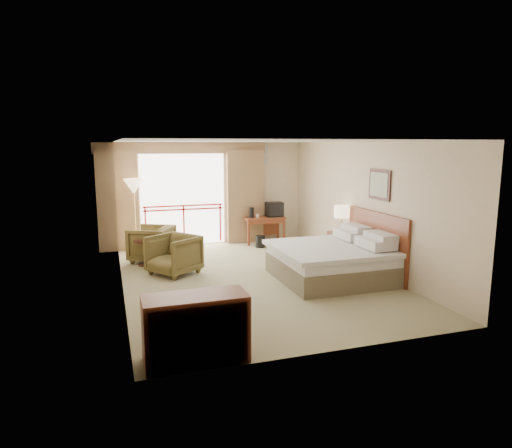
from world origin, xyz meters
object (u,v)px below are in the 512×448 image
object	(u,v)px
table_lamp	(342,212)
bed	(333,260)
wastebasket	(260,242)
nightstand	(341,247)
desk	(263,222)
tv	(274,209)
side_table	(146,248)
dresser	(196,329)
armchair_near	(174,274)
armchair_far	(152,261)
floor_lamp	(134,189)

from	to	relation	value
table_lamp	bed	bearing A→B (deg)	-123.85
wastebasket	nightstand	bearing A→B (deg)	-56.16
nightstand	desk	size ratio (longest dim) A/B	0.62
desk	nightstand	bearing A→B (deg)	-71.48
tv	side_table	world-z (taller)	tv
dresser	armchair_near	bearing A→B (deg)	85.56
table_lamp	armchair_far	bearing A→B (deg)	162.15
bed	floor_lamp	bearing A→B (deg)	135.01
bed	side_table	world-z (taller)	bed
tv	side_table	distance (m)	3.83
bed	dresser	xyz separation A→B (m)	(-3.24, -2.62, 0.04)
dresser	desk	bearing A→B (deg)	63.93
wastebasket	bed	bearing A→B (deg)	-81.44
armchair_far	floor_lamp	size ratio (longest dim) A/B	0.49
bed	wastebasket	size ratio (longest dim) A/B	7.03
nightstand	dresser	bearing A→B (deg)	-139.22
armchair_near	floor_lamp	size ratio (longest dim) A/B	0.49
floor_lamp	armchair_near	bearing A→B (deg)	-74.58
tv	bed	bearing A→B (deg)	-79.68
tv	side_table	bearing A→B (deg)	-146.60
tv	wastebasket	distance (m)	1.07
nightstand	dresser	world-z (taller)	dresser
side_table	table_lamp	bearing A→B (deg)	-13.12
tv	wastebasket	xyz separation A→B (m)	(-0.57, -0.50, -0.75)
desk	table_lamp	bearing A→B (deg)	-71.06
nightstand	wastebasket	world-z (taller)	nightstand
tv	armchair_far	distance (m)	3.66
bed	floor_lamp	xyz separation A→B (m)	(-3.57, 3.57, 1.19)
bed	dresser	size ratio (longest dim) A/B	1.68
armchair_far	desk	bearing A→B (deg)	138.49
desk	bed	bearing A→B (deg)	-90.83
tv	armchair_near	xyz separation A→B (m)	(-3.05, -2.29, -0.90)
table_lamp	tv	xyz separation A→B (m)	(-0.73, 2.39, -0.23)
tv	dresser	xyz separation A→B (m)	(-3.34, -6.24, -0.48)
bed	desk	size ratio (longest dim) A/B	1.96
wastebasket	dresser	size ratio (longest dim) A/B	0.24
bed	desk	bearing A→B (deg)	93.13
table_lamp	wastebasket	distance (m)	2.49
bed	side_table	bearing A→B (deg)	146.99
desk	wastebasket	size ratio (longest dim) A/B	3.59
table_lamp	dresser	xyz separation A→B (m)	(-4.07, -3.86, -0.71)
table_lamp	armchair_near	world-z (taller)	table_lamp
desk	armchair_far	xyz separation A→B (m)	(-3.08, -1.12, -0.55)
armchair_near	armchair_far	bearing A→B (deg)	159.75
wastebasket	side_table	bearing A→B (deg)	-163.19
armchair_near	dresser	xyz separation A→B (m)	(-0.28, -3.95, 0.42)
desk	dresser	world-z (taller)	dresser
bed	desk	world-z (taller)	bed
armchair_far	side_table	bearing A→B (deg)	4.47
wastebasket	table_lamp	bearing A→B (deg)	-55.47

